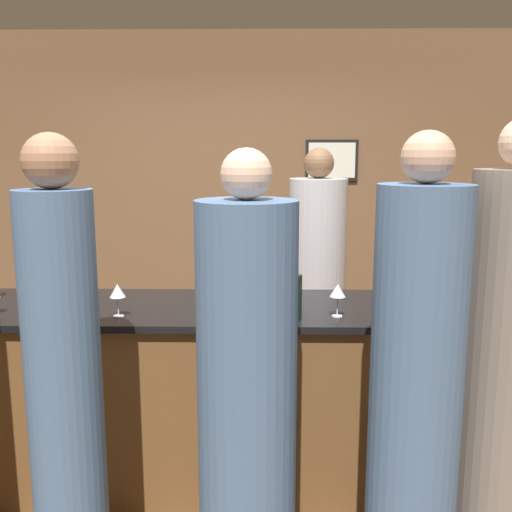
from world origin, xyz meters
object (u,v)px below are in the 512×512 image
at_px(guest_2, 247,399).
at_px(wine_bottle_2, 295,296).
at_px(bartender, 316,294).
at_px(guest_3, 65,386).
at_px(guest_0, 415,400).
at_px(guest_4, 506,380).

relative_size(guest_2, wine_bottle_2, 6.17).
xyz_separation_m(bartender, guest_3, (-1.16, -1.70, 0.04)).
height_order(guest_0, wine_bottle_2, guest_0).
distance_m(guest_4, wine_bottle_2, 0.99).
distance_m(bartender, guest_2, 1.75).
bearing_deg(guest_0, wine_bottle_2, 124.80).
distance_m(guest_0, wine_bottle_2, 0.80).
relative_size(guest_0, wine_bottle_2, 6.37).
bearing_deg(guest_2, wine_bottle_2, 68.31).
height_order(guest_0, guest_4, guest_4).
bearing_deg(bartender, guest_2, 75.82).
bearing_deg(guest_2, guest_0, -6.82).
height_order(guest_2, guest_3, guest_3).
bearing_deg(wine_bottle_2, guest_4, -30.14).
xyz_separation_m(guest_2, wine_bottle_2, (0.22, 0.54, 0.29)).
bearing_deg(bartender, guest_0, 97.04).
relative_size(guest_2, guest_3, 0.97).
height_order(bartender, guest_2, bartender).
relative_size(guest_3, guest_4, 0.97).
distance_m(guest_2, guest_4, 1.05).
height_order(guest_4, wine_bottle_2, guest_4).
distance_m(guest_2, guest_3, 0.73).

